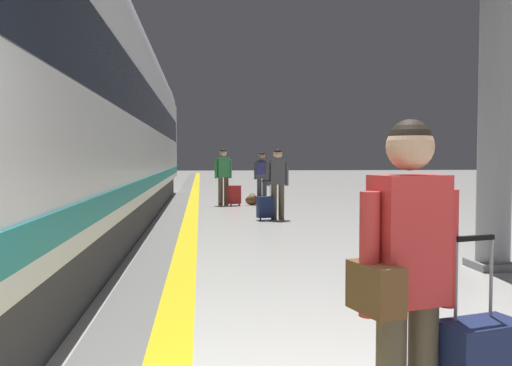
# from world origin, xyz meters

# --- Properties ---
(safety_line_strip) EXTENTS (0.36, 80.00, 0.01)m
(safety_line_strip) POSITION_xyz_m (-0.96, 10.00, 0.00)
(safety_line_strip) COLOR yellow
(safety_line_strip) RESTS_ON ground
(tactile_edge_band) EXTENTS (0.71, 80.00, 0.01)m
(tactile_edge_band) POSITION_xyz_m (-1.34, 10.00, 0.00)
(tactile_edge_band) COLOR slate
(tactile_edge_band) RESTS_ON ground
(high_speed_train) EXTENTS (2.94, 33.29, 4.97)m
(high_speed_train) POSITION_xyz_m (-3.17, 5.72, 2.50)
(high_speed_train) COLOR #38383D
(high_speed_train) RESTS_ON ground
(traveller_foreground) EXTENTS (0.54, 0.37, 1.66)m
(traveller_foreground) POSITION_xyz_m (0.20, 0.61, 0.96)
(traveller_foreground) COLOR brown
(traveller_foreground) RESTS_ON ground
(passenger_near) EXTENTS (0.53, 0.22, 1.70)m
(passenger_near) POSITION_xyz_m (1.13, 11.20, 0.98)
(passenger_near) COLOR brown
(passenger_near) RESTS_ON ground
(suitcase_near) EXTENTS (0.42, 0.30, 0.95)m
(suitcase_near) POSITION_xyz_m (0.81, 11.05, 0.31)
(suitcase_near) COLOR #19234C
(suitcase_near) RESTS_ON ground
(passenger_mid) EXTENTS (0.49, 0.40, 1.66)m
(passenger_mid) POSITION_xyz_m (1.20, 15.29, 0.99)
(passenger_mid) COLOR #383842
(passenger_mid) RESTS_ON ground
(duffel_bag_mid) EXTENTS (0.44, 0.26, 0.36)m
(duffel_bag_mid) POSITION_xyz_m (0.89, 15.16, 0.15)
(duffel_bag_mid) COLOR brown
(duffel_bag_mid) RESTS_ON ground
(passenger_far) EXTENTS (0.54, 0.28, 1.76)m
(passenger_far) POSITION_xyz_m (-0.01, 15.22, 1.02)
(passenger_far) COLOR brown
(passenger_far) RESTS_ON ground
(suitcase_far) EXTENTS (0.44, 0.36, 0.62)m
(suitcase_far) POSITION_xyz_m (0.31, 14.98, 0.34)
(suitcase_far) COLOR #A51E1E
(suitcase_far) RESTS_ON ground
(platform_pillar) EXTENTS (0.56, 0.56, 3.60)m
(platform_pillar) POSITION_xyz_m (3.18, 5.14, 1.72)
(platform_pillar) COLOR gray
(platform_pillar) RESTS_ON ground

